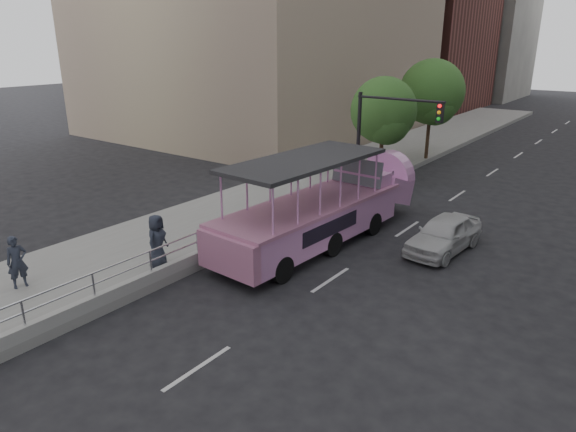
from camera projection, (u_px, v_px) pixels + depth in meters
name	position (u px, v px, depth m)	size (l,w,h in m)	color
ground	(225.00, 321.00, 14.50)	(160.00, 160.00, 0.00)	black
sidewalk	(280.00, 197.00, 25.27)	(5.50, 80.00, 0.30)	gray
kerb_wall	(198.00, 256.00, 17.62)	(0.24, 30.00, 0.36)	#9FA09B
guardrail	(197.00, 238.00, 17.41)	(0.07, 22.00, 0.71)	silver
duck_boat	(327.00, 208.00, 20.01)	(3.11, 10.69, 3.51)	black
car	(444.00, 234.00, 19.08)	(1.60, 3.96, 1.35)	silver
pedestrian_near	(17.00, 262.00, 15.57)	(0.61, 0.40, 1.66)	#262B38
pedestrian_far	(157.00, 241.00, 16.98)	(0.89, 0.58, 1.82)	#262B38
parking_sign	(321.00, 176.00, 22.73)	(0.18, 0.64, 2.90)	black
traffic_signal	(381.00, 131.00, 23.77)	(4.20, 0.32, 5.20)	black
street_tree_near	(384.00, 113.00, 27.17)	(3.52, 3.52, 5.72)	#372719
street_tree_far	(433.00, 95.00, 31.43)	(3.97, 3.97, 6.45)	#372719
midrise_stone_b	(465.00, 19.00, 68.69)	(16.00, 14.00, 20.00)	gray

